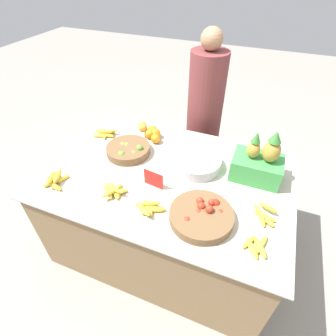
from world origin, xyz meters
TOP-DOWN VIEW (x-y plane):
  - ground_plane at (0.00, 0.00)m, footprint 12.00×12.00m
  - market_table at (0.00, 0.00)m, footprint 1.66×1.15m
  - lime_bowl at (-0.36, 0.10)m, footprint 0.32×0.32m
  - tomato_basket at (0.32, -0.29)m, footprint 0.36×0.36m
  - orange_pile at (-0.30, 0.36)m, footprint 0.21×0.18m
  - metal_bowl at (0.16, 0.14)m, footprint 0.34×0.34m
  - price_sign at (-0.04, -0.15)m, footprint 0.14×0.02m
  - produce_crate at (0.56, 0.19)m, footprint 0.32×0.23m
  - banana_bunch_middle_right at (-0.65, -0.36)m, footprint 0.16×0.17m
  - banana_bunch_front_left at (-0.65, 0.24)m, footprint 0.18×0.15m
  - banana_bunch_middle_left at (-0.25, -0.30)m, footprint 0.18×0.19m
  - banana_bunch_front_center at (0.64, -0.37)m, footprint 0.14×0.17m
  - banana_bunch_front_right at (0.02, -0.35)m, footprint 0.19×0.14m
  - banana_bunch_back_center at (0.65, -0.15)m, footprint 0.15×0.17m
  - vendor_person at (0.01, 0.87)m, footprint 0.32×0.32m

SIDE VIEW (x-z plane):
  - ground_plane at x=0.00m, z-range 0.00..0.00m
  - market_table at x=0.00m, z-range 0.00..0.76m
  - vendor_person at x=0.01m, z-range -0.06..1.45m
  - banana_bunch_front_center at x=0.64m, z-range 0.76..0.79m
  - banana_bunch_middle_left at x=-0.25m, z-range 0.76..0.81m
  - banana_bunch_back_center at x=0.65m, z-range 0.76..0.81m
  - banana_bunch_front_right at x=0.02m, z-range 0.76..0.81m
  - banana_bunch_front_left at x=-0.65m, z-range 0.75..0.82m
  - banana_bunch_middle_right at x=-0.65m, z-range 0.76..0.82m
  - tomato_basket at x=0.32m, z-range 0.74..0.84m
  - lime_bowl at x=-0.36m, z-range 0.75..0.84m
  - metal_bowl at x=0.16m, z-range 0.76..0.84m
  - orange_pile at x=-0.30m, z-range 0.75..0.87m
  - price_sign at x=-0.04m, z-range 0.76..0.88m
  - produce_crate at x=0.56m, z-range 0.69..1.06m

